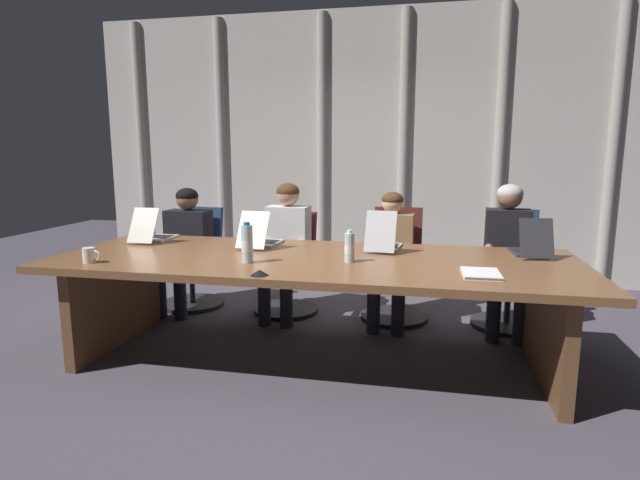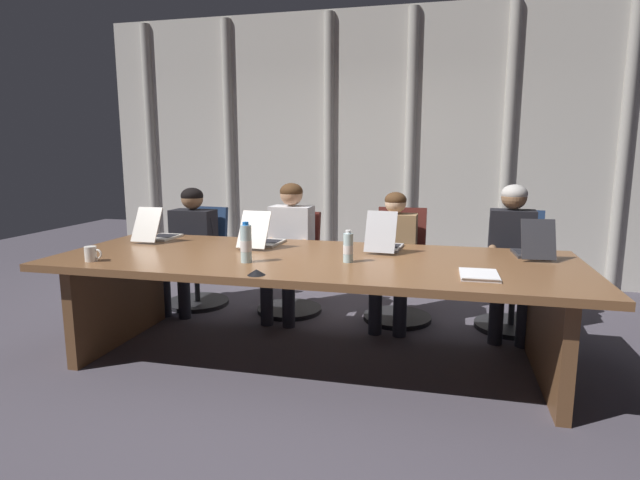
# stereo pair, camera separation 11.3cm
# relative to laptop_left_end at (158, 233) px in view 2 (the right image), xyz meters

# --- Properties ---
(ground_plane) EXTENTS (12.84, 12.84, 0.00)m
(ground_plane) POSITION_rel_laptop_left_end_xyz_m (1.43, -0.39, -0.81)
(ground_plane) COLOR #47424C
(conference_table) EXTENTS (3.61, 1.34, 0.75)m
(conference_table) POSITION_rel_laptop_left_end_xyz_m (1.43, -0.39, -0.21)
(conference_table) COLOR brown
(conference_table) RESTS_ON ground_plane
(curtain_backdrop) EXTENTS (6.42, 0.17, 3.05)m
(curtain_backdrop) POSITION_rel_laptop_left_end_xyz_m (1.43, 2.19, 0.72)
(curtain_backdrop) COLOR beige
(curtain_backdrop) RESTS_ON ground_plane
(laptop_left_end) EXTENTS (0.22, 0.46, 0.28)m
(laptop_left_end) POSITION_rel_laptop_left_end_xyz_m (0.00, 0.00, 0.00)
(laptop_left_end) COLOR beige
(laptop_left_end) RESTS_ON conference_table
(laptop_left_mid) EXTENTS (0.26, 0.48, 0.28)m
(laptop_left_mid) POSITION_rel_laptop_left_end_xyz_m (0.94, -0.04, 0.00)
(laptop_left_mid) COLOR beige
(laptop_left_mid) RESTS_ON conference_table
(laptop_center) EXTENTS (0.26, 0.45, 0.31)m
(laptop_center) POSITION_rel_laptop_left_end_xyz_m (1.89, -0.01, 0.00)
(laptop_center) COLOR #BCBCC1
(laptop_center) RESTS_ON conference_table
(laptop_right_mid) EXTENTS (0.25, 0.42, 0.28)m
(laptop_right_mid) POSITION_rel_laptop_left_end_xyz_m (2.92, -0.01, -0.00)
(laptop_right_mid) COLOR #2D2D33
(laptop_right_mid) RESTS_ON conference_table
(office_chair_left_end) EXTENTS (0.60, 0.60, 0.94)m
(office_chair_left_end) POSITION_rel_laptop_left_end_xyz_m (0.00, 0.70, -0.45)
(office_chair_left_end) COLOR navy
(office_chair_left_end) RESTS_ON ground_plane
(office_chair_left_mid) EXTENTS (0.60, 0.60, 0.92)m
(office_chair_left_mid) POSITION_rel_laptop_left_end_xyz_m (0.94, 0.69, -0.46)
(office_chair_left_mid) COLOR #511E19
(office_chair_left_mid) RESTS_ON ground_plane
(office_chair_center) EXTENTS (0.60, 0.60, 0.98)m
(office_chair_center) POSITION_rel_laptop_left_end_xyz_m (1.94, 0.70, -0.44)
(office_chair_center) COLOR #511E19
(office_chair_center) RESTS_ON ground_plane
(office_chair_right_mid) EXTENTS (0.60, 0.61, 0.99)m
(office_chair_right_mid) POSITION_rel_laptop_left_end_xyz_m (2.91, 0.70, -0.44)
(office_chair_right_mid) COLOR navy
(office_chair_right_mid) RESTS_ON ground_plane
(person_left_end) EXTENTS (0.43, 0.56, 1.15)m
(person_left_end) POSITION_rel_laptop_left_end_xyz_m (-0.01, 0.54, -0.15)
(person_left_end) COLOR black
(person_left_end) RESTS_ON ground_plane
(person_left_mid) EXTENTS (0.40, 0.56, 1.20)m
(person_left_mid) POSITION_rel_laptop_left_end_xyz_m (0.97, 0.54, -0.12)
(person_left_mid) COLOR silver
(person_left_mid) RESTS_ON ground_plane
(person_center) EXTENTS (0.39, 0.55, 1.14)m
(person_center) POSITION_rel_laptop_left_end_xyz_m (1.90, 0.53, -0.16)
(person_center) COLOR olive
(person_center) RESTS_ON ground_plane
(person_right_mid) EXTENTS (0.39, 0.56, 1.22)m
(person_right_mid) POSITION_rel_laptop_left_end_xyz_m (2.85, 0.54, -0.11)
(person_right_mid) COLOR black
(person_right_mid) RESTS_ON ground_plane
(water_bottle_primary) EXTENTS (0.08, 0.08, 0.27)m
(water_bottle_primary) POSITION_rel_laptop_left_end_xyz_m (1.05, -0.65, 0.07)
(water_bottle_primary) COLOR silver
(water_bottle_primary) RESTS_ON conference_table
(water_bottle_secondary) EXTENTS (0.07, 0.07, 0.22)m
(water_bottle_secondary) POSITION_rel_laptop_left_end_xyz_m (1.70, -0.49, 0.04)
(water_bottle_secondary) COLOR silver
(water_bottle_secondary) RESTS_ON conference_table
(coffee_mug_near) EXTENTS (0.13, 0.08, 0.10)m
(coffee_mug_near) POSITION_rel_laptop_left_end_xyz_m (0.02, -0.86, -0.00)
(coffee_mug_near) COLOR white
(coffee_mug_near) RESTS_ON conference_table
(conference_mic_left_side) EXTENTS (0.11, 0.11, 0.03)m
(conference_mic_left_side) POSITION_rel_laptop_left_end_xyz_m (1.24, -0.97, -0.04)
(conference_mic_left_side) COLOR black
(conference_mic_left_side) RESTS_ON conference_table
(spiral_notepad) EXTENTS (0.22, 0.31, 0.03)m
(spiral_notepad) POSITION_rel_laptop_left_end_xyz_m (2.52, -0.69, -0.05)
(spiral_notepad) COLOR silver
(spiral_notepad) RESTS_ON conference_table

